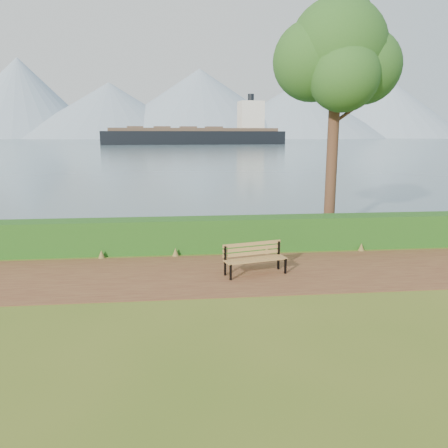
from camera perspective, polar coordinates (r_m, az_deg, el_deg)
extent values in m
plane|color=#49631C|center=(10.86, -0.53, -7.00)|extent=(140.00, 140.00, 0.00)
cube|color=#5C2D1F|center=(11.14, -0.68, -6.48)|extent=(40.00, 3.40, 0.01)
cube|color=#1B4915|center=(13.22, -1.60, -1.35)|extent=(32.00, 0.85, 1.00)
cube|color=#3F5966|center=(270.27, -5.84, 10.83)|extent=(700.00, 510.00, 0.00)
cone|color=#7D92A7|center=(443.77, -25.05, 14.65)|extent=(140.00, 140.00, 70.00)
cone|color=#7D92A7|center=(410.04, -14.67, 14.13)|extent=(160.00, 160.00, 48.00)
cone|color=#7D92A7|center=(416.69, -3.16, 15.40)|extent=(190.00, 190.00, 62.00)
cone|color=#7D92A7|center=(425.53, 9.48, 14.37)|extent=(170.00, 170.00, 50.00)
cone|color=#7D92A7|center=(466.53, 20.21, 14.07)|extent=(150.00, 150.00, 58.00)
cone|color=#7D92A7|center=(440.56, -7.32, 13.36)|extent=(120.00, 120.00, 35.00)
cone|color=#7D92A7|center=(460.98, 13.55, 13.37)|extent=(130.00, 130.00, 40.00)
cube|color=black|center=(10.59, 0.87, -6.36)|extent=(0.06, 0.06, 0.40)
cube|color=black|center=(10.88, 0.15, -4.86)|extent=(0.06, 0.06, 0.76)
cube|color=black|center=(10.71, 0.51, -5.18)|extent=(0.15, 0.46, 0.04)
cube|color=black|center=(11.18, 8.02, -5.49)|extent=(0.06, 0.06, 0.40)
cube|color=black|center=(11.46, 7.14, -4.10)|extent=(0.06, 0.06, 0.76)
cube|color=black|center=(11.30, 7.58, -4.39)|extent=(0.15, 0.46, 0.04)
cube|color=olive|center=(10.83, 4.51, -4.89)|extent=(1.56, 0.46, 0.03)
cube|color=olive|center=(10.93, 4.26, -4.73)|extent=(1.56, 0.46, 0.03)
cube|color=olive|center=(11.02, 4.02, -4.58)|extent=(1.56, 0.46, 0.03)
cube|color=olive|center=(11.12, 3.79, -4.43)|extent=(1.56, 0.46, 0.03)
cube|color=olive|center=(11.14, 3.69, -3.84)|extent=(1.55, 0.42, 0.09)
cube|color=olive|center=(11.11, 3.70, -3.22)|extent=(1.55, 0.42, 0.09)
cube|color=olive|center=(11.08, 3.70, -2.60)|extent=(1.55, 0.42, 0.09)
cylinder|color=#3C2318|center=(15.55, 14.04, 11.01)|extent=(0.38, 0.38, 6.78)
sphere|color=#1D4B19|center=(15.79, 14.58, 21.30)|extent=(3.20, 3.20, 3.20)
sphere|color=#1D4B19|center=(15.95, 17.75, 18.97)|extent=(2.45, 2.45, 2.45)
sphere|color=#1D4B19|center=(15.61, 11.53, 20.15)|extent=(2.64, 2.64, 2.64)
sphere|color=#1D4B19|center=(14.99, 15.37, 18.16)|extent=(2.26, 2.26, 2.26)
sphere|color=#1D4B19|center=(16.46, 13.38, 22.61)|extent=(2.07, 2.07, 2.07)
sphere|color=#1D4B19|center=(16.07, 15.16, 24.53)|extent=(1.88, 1.88, 1.88)
cylinder|color=#3C2318|center=(15.71, 15.68, 13.68)|extent=(0.99, 0.11, 0.74)
cylinder|color=#3C2318|center=(15.56, 12.80, 15.58)|extent=(0.77, 0.36, 0.68)
cube|color=black|center=(156.35, -3.87, 10.83)|extent=(64.26, 16.58, 6.36)
cube|color=brown|center=(156.34, -3.89, 12.20)|extent=(59.10, 15.05, 1.09)
cube|color=silver|center=(160.61, 3.50, 13.93)|extent=(8.91, 8.31, 9.99)
cylinder|color=black|center=(160.96, 3.53, 16.03)|extent=(2.18, 2.18, 3.18)
cube|color=brown|center=(154.78, -11.55, 12.27)|extent=(6.05, 6.53, 0.73)
cube|color=brown|center=(155.16, -8.11, 12.38)|extent=(6.05, 6.53, 0.73)
cube|color=brown|center=(156.05, -4.71, 12.45)|extent=(6.05, 6.53, 0.73)
cube|color=brown|center=(157.47, -1.35, 12.48)|extent=(6.05, 6.53, 0.73)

